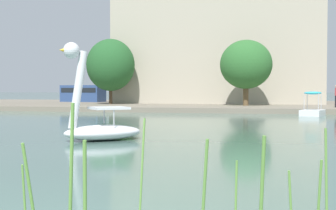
% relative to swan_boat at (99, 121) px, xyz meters
% --- Properties ---
extents(shore_bank_far, '(150.51, 24.86, 0.38)m').
position_rel_swan_boat_xyz_m(shore_bank_far, '(2.65, 30.78, -0.46)').
color(shore_bank_far, slate).
rests_on(shore_bank_far, ground_plane).
extents(swan_boat, '(2.89, 2.68, 3.27)m').
position_rel_swan_boat_xyz_m(swan_boat, '(0.00, 0.00, 0.00)').
color(swan_boat, white).
rests_on(swan_boat, ground_plane).
extents(pedal_boat_cyan, '(1.89, 2.57, 1.61)m').
position_rel_swan_boat_xyz_m(pedal_boat_cyan, '(8.59, 16.83, -0.21)').
color(pedal_boat_cyan, white).
rests_on(pedal_boat_cyan, ground_plane).
extents(tree_broadleaf_behind_dock, '(4.73, 4.40, 5.57)m').
position_rel_swan_boat_xyz_m(tree_broadleaf_behind_dock, '(3.90, 24.29, 3.22)').
color(tree_broadleaf_behind_dock, brown).
rests_on(tree_broadleaf_behind_dock, shore_bank_far).
extents(tree_sapling_by_fence, '(6.40, 6.32, 6.15)m').
position_rel_swan_boat_xyz_m(tree_sapling_by_fence, '(-8.82, 26.09, 3.42)').
color(tree_sapling_by_fence, '#423323').
rests_on(tree_sapling_by_fence, shore_bank_far).
extents(parked_van, '(5.17, 2.80, 1.86)m').
position_rel_swan_boat_xyz_m(parked_van, '(-14.56, 33.01, 0.75)').
color(parked_van, navy).
rests_on(parked_van, shore_bank_far).
extents(apartment_block, '(20.50, 11.80, 16.00)m').
position_rel_swan_boat_xyz_m(apartment_block, '(0.66, 33.85, 7.74)').
color(apartment_block, '#B2A893').
rests_on(apartment_block, shore_bank_far).
extents(reed_clump_foreground, '(3.01, 1.01, 1.58)m').
position_rel_swan_boat_xyz_m(reed_clump_foreground, '(4.47, -10.13, -0.01)').
color(reed_clump_foreground, '#669942').
rests_on(reed_clump_foreground, ground_plane).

